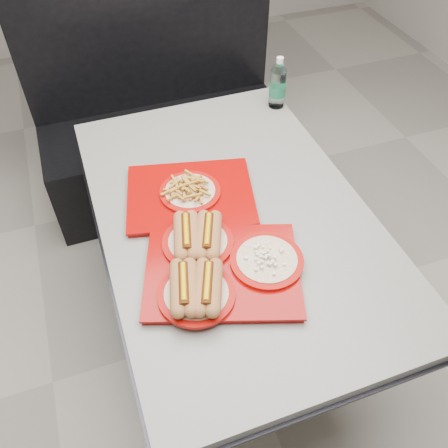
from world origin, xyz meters
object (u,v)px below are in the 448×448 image
object	(u,v)px
tray_near	(216,265)
tray_far	(190,193)
diner_table	(233,243)
water_bottle	(278,86)
booth_bench	(162,123)

from	to	relation	value
tray_near	tray_far	distance (m)	0.34
diner_table	water_bottle	xyz separation A→B (m)	(0.41, 0.55, 0.26)
tray_near	water_bottle	bearing A→B (deg)	54.97
booth_bench	water_bottle	xyz separation A→B (m)	(0.41, -0.54, 0.45)
booth_bench	tray_far	distance (m)	1.06
diner_table	water_bottle	size ratio (longest dim) A/B	6.34
booth_bench	water_bottle	bearing A→B (deg)	-53.16
diner_table	booth_bench	world-z (taller)	booth_bench
diner_table	booth_bench	bearing A→B (deg)	90.00
tray_near	booth_bench	bearing A→B (deg)	83.86
tray_far	water_bottle	distance (m)	0.69
tray_far	tray_near	bearing A→B (deg)	-93.91
diner_table	booth_bench	distance (m)	1.11
booth_bench	tray_far	size ratio (longest dim) A/B	2.67
tray_near	diner_table	bearing A→B (deg)	58.32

